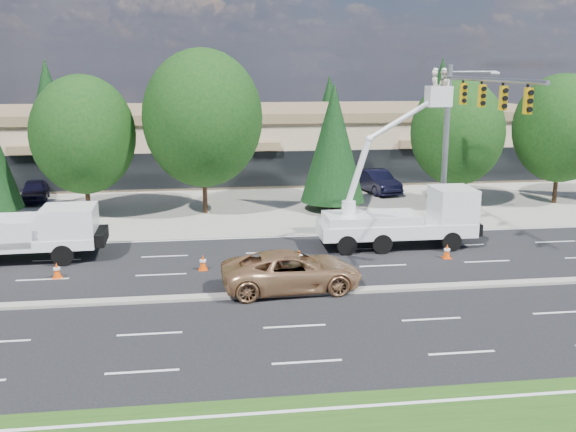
{
  "coord_description": "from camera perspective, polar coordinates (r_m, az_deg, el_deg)",
  "views": [
    {
      "loc": [
        -2.95,
        -24.01,
        8.96
      ],
      "look_at": [
        0.65,
        3.53,
        2.4
      ],
      "focal_mm": 40.0,
      "sensor_mm": 36.0,
      "label": 1
    }
  ],
  "objects": [
    {
      "name": "minivan",
      "position": [
        26.15,
        0.35,
        -4.91
      ],
      "size": [
        5.88,
        3.03,
        1.59
      ],
      "primitive_type": "imported",
      "rotation": [
        0.0,
        0.0,
        1.64
      ],
      "color": "tan",
      "rests_on": "ground"
    },
    {
      "name": "tree_front_d",
      "position": [
        39.14,
        -7.59,
        8.6
      ],
      "size": [
        7.19,
        7.19,
        9.98
      ],
      "color": "#332114",
      "rests_on": "ground"
    },
    {
      "name": "traffic_cone_b",
      "position": [
        29.0,
        -7.57,
        -4.12
      ],
      "size": [
        0.4,
        0.4,
        0.7
      ],
      "color": "#DE4407",
      "rests_on": "ground"
    },
    {
      "name": "ground",
      "position": [
        25.8,
        -0.42,
        -7.03
      ],
      "size": [
        140.0,
        140.0,
        0.0
      ],
      "primitive_type": "plane",
      "color": "black",
      "rests_on": "ground"
    },
    {
      "name": "tree_back_b",
      "position": [
        66.13,
        -8.48,
        9.76
      ],
      "size": [
        4.79,
        4.79,
        9.43
      ],
      "color": "#332114",
      "rests_on": "ground"
    },
    {
      "name": "strip_mall",
      "position": [
        54.41,
        -4.33,
        6.78
      ],
      "size": [
        50.4,
        15.4,
        5.5
      ],
      "color": "tan",
      "rests_on": "ground"
    },
    {
      "name": "tree_back_d",
      "position": [
        70.67,
        13.43,
        9.9
      ],
      "size": [
        4.94,
        4.94,
        9.75
      ],
      "color": "#332114",
      "rests_on": "ground"
    },
    {
      "name": "bucket_truck",
      "position": [
        32.62,
        10.72,
        0.51
      ],
      "size": [
        7.79,
        2.55,
        8.82
      ],
      "rotation": [
        0.0,
        0.0,
        -0.0
      ],
      "color": "white",
      "rests_on": "ground"
    },
    {
      "name": "tree_front_e",
      "position": [
        40.09,
        4.06,
        6.51
      ],
      "size": [
        4.02,
        4.02,
        7.93
      ],
      "color": "#332114",
      "rests_on": "ground"
    },
    {
      "name": "tree_front_c",
      "position": [
        39.84,
        -17.74,
        6.9
      ],
      "size": [
        6.1,
        6.1,
        8.47
      ],
      "color": "#332114",
      "rests_on": "ground"
    },
    {
      "name": "utility_pickup",
      "position": [
        32.25,
        -21.54,
        -1.89
      ],
      "size": [
        6.63,
        2.77,
        2.51
      ],
      "rotation": [
        0.0,
        0.0,
        0.03
      ],
      "color": "white",
      "rests_on": "ground"
    },
    {
      "name": "tree_back_c",
      "position": [
        67.43,
        3.68,
        9.28
      ],
      "size": [
        4.05,
        4.05,
        7.99
      ],
      "color": "#332114",
      "rests_on": "ground"
    },
    {
      "name": "traffic_cone_c",
      "position": [
        29.55,
        1.02,
        -3.67
      ],
      "size": [
        0.4,
        0.4,
        0.7
      ],
      "color": "#DE4407",
      "rests_on": "ground"
    },
    {
      "name": "concrete_apron",
      "position": [
        45.01,
        -3.55,
        1.78
      ],
      "size": [
        140.0,
        22.0,
        0.01
      ],
      "primitive_type": "cube",
      "color": "gray",
      "rests_on": "ground"
    },
    {
      "name": "parked_car_west",
      "position": [
        46.31,
        -21.59,
        2.1
      ],
      "size": [
        2.33,
        4.45,
        1.44
      ],
      "primitive_type": "imported",
      "rotation": [
        0.0,
        0.0,
        0.15
      ],
      "color": "black",
      "rests_on": "ground"
    },
    {
      "name": "traffic_cone_d",
      "position": [
        31.36,
        13.95,
        -3.07
      ],
      "size": [
        0.4,
        0.4,
        0.7
      ],
      "color": "#DE4407",
      "rests_on": "ground"
    },
    {
      "name": "parked_car_east",
      "position": [
        46.55,
        7.86,
        3.08
      ],
      "size": [
        2.74,
        5.18,
        1.62
      ],
      "primitive_type": "imported",
      "rotation": [
        0.0,
        0.0,
        0.22
      ],
      "color": "black",
      "rests_on": "ground"
    },
    {
      "name": "traffic_cone_a",
      "position": [
        29.41,
        -19.86,
        -4.57
      ],
      "size": [
        0.4,
        0.4,
        0.7
      ],
      "color": "#DE4407",
      "rests_on": "ground"
    },
    {
      "name": "road_median",
      "position": [
        25.78,
        -0.42,
        -6.91
      ],
      "size": [
        120.0,
        0.55,
        0.12
      ],
      "primitive_type": "cube",
      "color": "gray",
      "rests_on": "ground"
    },
    {
      "name": "tree_back_a",
      "position": [
        67.81,
        -20.55,
        9.23
      ],
      "size": [
        4.87,
        4.87,
        9.6
      ],
      "color": "#332114",
      "rests_on": "ground"
    },
    {
      "name": "tree_front_f",
      "position": [
        42.35,
        14.83,
        7.2
      ],
      "size": [
        5.9,
        5.9,
        8.18
      ],
      "color": "#332114",
      "rests_on": "ground"
    },
    {
      "name": "tree_front_g",
      "position": [
        45.44,
        23.11,
        7.18
      ],
      "size": [
        6.11,
        6.11,
        8.47
      ],
      "color": "#332114",
      "rests_on": "ground"
    },
    {
      "name": "signal_mast",
      "position": [
        33.78,
        15.32,
        7.89
      ],
      "size": [
        2.76,
        10.16,
        9.0
      ],
      "color": "gray",
      "rests_on": "ground"
    }
  ]
}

